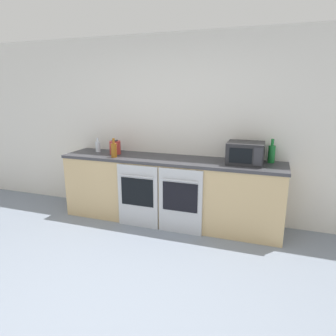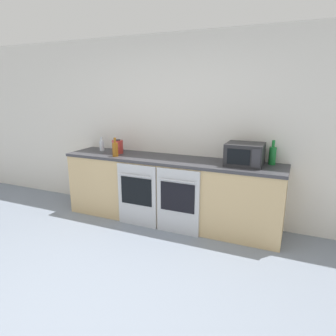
% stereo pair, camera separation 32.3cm
% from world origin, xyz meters
% --- Properties ---
extents(ground_plane, '(16.00, 16.00, 0.00)m').
position_xyz_m(ground_plane, '(0.00, 0.00, 0.00)').
color(ground_plane, gray).
extents(wall_back, '(10.00, 0.06, 2.60)m').
position_xyz_m(wall_back, '(0.00, 2.30, 1.30)').
color(wall_back, silver).
rests_on(wall_back, ground_plane).
extents(counter_back, '(3.09, 0.63, 0.93)m').
position_xyz_m(counter_back, '(0.00, 1.96, 0.46)').
color(counter_back, tan).
rests_on(counter_back, ground_plane).
extents(oven_left, '(0.58, 0.06, 0.87)m').
position_xyz_m(oven_left, '(-0.35, 1.64, 0.44)').
color(oven_left, '#B7BABF').
rests_on(oven_left, ground_plane).
extents(oven_right, '(0.58, 0.06, 0.87)m').
position_xyz_m(oven_right, '(0.26, 1.64, 0.44)').
color(oven_right, '#B7BABF').
rests_on(oven_right, ground_plane).
extents(microwave, '(0.45, 0.40, 0.27)m').
position_xyz_m(microwave, '(1.01, 2.00, 1.06)').
color(microwave, '#232326').
rests_on(microwave, counter_back).
extents(bottle_amber, '(0.08, 0.08, 0.27)m').
position_xyz_m(bottle_amber, '(-0.76, 1.78, 1.03)').
color(bottle_amber, '#8C5114').
rests_on(bottle_amber, counter_back).
extents(bottle_clear, '(0.07, 0.07, 0.21)m').
position_xyz_m(bottle_clear, '(-1.19, 2.05, 1.01)').
color(bottle_clear, silver).
rests_on(bottle_clear, counter_back).
extents(bottle_green, '(0.09, 0.09, 0.31)m').
position_xyz_m(bottle_green, '(1.32, 2.16, 1.05)').
color(bottle_green, '#19722D').
rests_on(bottle_green, counter_back).
extents(kettle, '(0.16, 0.16, 0.20)m').
position_xyz_m(kettle, '(-0.85, 1.99, 1.02)').
color(kettle, '#B2332D').
rests_on(kettle, counter_back).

